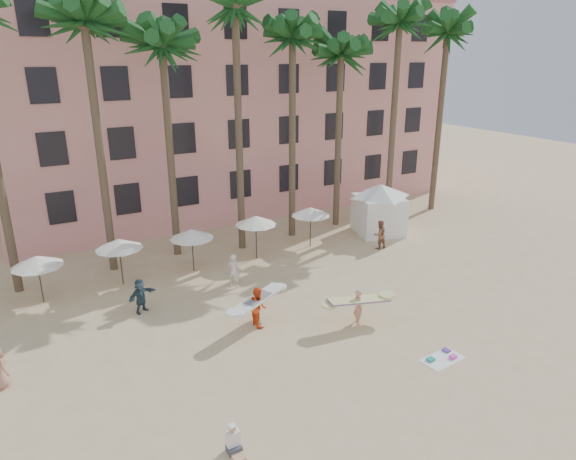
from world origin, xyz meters
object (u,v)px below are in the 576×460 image
Objects in this scene: pink_hotel at (225,104)px; cabana at (379,204)px; carrier_yellow at (359,304)px; carrier_white at (258,305)px.

cabana is (5.51, -13.52, -5.93)m from pink_hotel.
pink_hotel is 11.55× the size of carrier_yellow.
pink_hotel is at bearing 112.16° from cabana.
pink_hotel is 15.76m from cabana.
cabana is at bearing -67.84° from pink_hotel.
cabana is 15.07m from carrier_white.
carrier_white is at bearing -109.75° from pink_hotel.
pink_hotel is 6.35× the size of cabana.
carrier_white reaches higher than carrier_yellow.
cabana is at bearing 47.17° from carrier_yellow.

